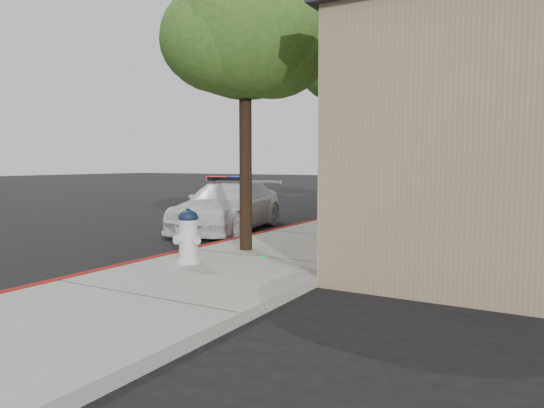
{
  "coord_description": "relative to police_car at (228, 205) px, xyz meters",
  "views": [
    {
      "loc": [
        6.21,
        -7.53,
        1.81
      ],
      "look_at": [
        0.39,
        2.56,
        0.85
      ],
      "focal_mm": 33.18,
      "sensor_mm": 36.0,
      "label": 1
    }
  ],
  "objects": [
    {
      "name": "ground",
      "position": [
        1.49,
        -3.48,
        -0.66
      ],
      "size": [
        120.0,
        120.0,
        0.0
      ],
      "primitive_type": "plane",
      "color": "black",
      "rests_on": "ground"
    },
    {
      "name": "sidewalk",
      "position": [
        3.09,
        -0.48,
        -0.59
      ],
      "size": [
        3.2,
        60.0,
        0.15
      ],
      "primitive_type": "cube",
      "color": "gray",
      "rests_on": "ground"
    },
    {
      "name": "red_curb",
      "position": [
        1.55,
        -0.48,
        -0.58
      ],
      "size": [
        0.14,
        60.0,
        0.16
      ],
      "primitive_type": "cube",
      "color": "#9E1811",
      "rests_on": "ground"
    },
    {
      "name": "police_car",
      "position": [
        0.0,
        0.0,
        0.0
      ],
      "size": [
        2.66,
        4.81,
        1.44
      ],
      "rotation": [
        0.0,
        0.0,
        0.19
      ],
      "color": "white",
      "rests_on": "ground"
    },
    {
      "name": "fire_hydrant",
      "position": [
        2.43,
        -4.62,
        -0.06
      ],
      "size": [
        0.53,
        0.46,
        0.91
      ],
      "rotation": [
        0.0,
        0.0,
        -0.25
      ],
      "color": "silver",
      "rests_on": "sidewalk"
    },
    {
      "name": "street_tree_near",
      "position": [
        2.54,
        -3.03,
        3.43
      ],
      "size": [
        2.88,
        2.96,
        5.28
      ],
      "rotation": [
        0.0,
        0.0,
        0.3
      ],
      "color": "black",
      "rests_on": "sidewalk"
    },
    {
      "name": "street_tree_mid",
      "position": [
        2.65,
        2.58,
        3.89
      ],
      "size": [
        3.24,
        3.06,
        5.84
      ],
      "rotation": [
        0.0,
        0.0,
        -0.07
      ],
      "color": "black",
      "rests_on": "sidewalk"
    },
    {
      "name": "street_tree_far",
      "position": [
        2.44,
        7.38,
        4.04
      ],
      "size": [
        3.23,
        3.35,
        6.06
      ],
      "rotation": [
        0.0,
        0.0,
        0.43
      ],
      "color": "black",
      "rests_on": "sidewalk"
    }
  ]
}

